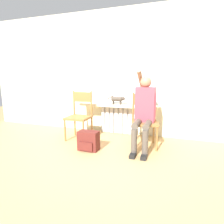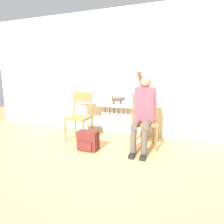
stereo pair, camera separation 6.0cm
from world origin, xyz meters
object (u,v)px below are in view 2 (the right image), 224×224
person (144,109)px  backpack (88,141)px  chair_right (144,120)px  chair_left (80,115)px  cat (118,99)px

person → backpack: size_ratio=3.99×
chair_right → person: bearing=-98.1°
chair_left → person: (1.35, -0.12, 0.22)m
person → backpack: 1.13m
chair_right → backpack: chair_right is taller
chair_right → backpack: 1.09m
chair_right → person: 0.25m
person → chair_right: bearing=96.0°
chair_right → person: size_ratio=0.70×
chair_left → chair_right: same height
chair_right → backpack: (-0.89, -0.53, -0.33)m
chair_left → person: 1.37m
cat → backpack: (-0.24, -0.97, -0.64)m
cat → chair_right: bearing=-34.4°
person → cat: size_ratio=3.42×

